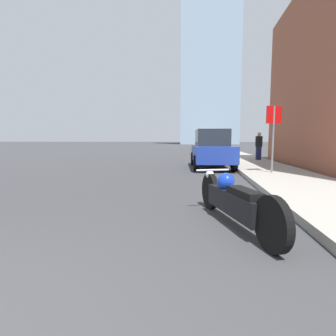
% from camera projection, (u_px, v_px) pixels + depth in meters
% --- Properties ---
extents(sidewalk, '(2.53, 240.00, 0.15)m').
position_uv_depth(sidewalk, '(218.00, 148.00, 39.81)').
color(sidewalk, '#9E998E').
rests_on(sidewalk, ground_plane).
extents(distant_tower, '(17.90, 17.90, 75.20)m').
position_uv_depth(distant_tower, '(211.00, 28.00, 84.72)').
color(distant_tower, '#8CA5BC').
rests_on(distant_tower, ground_plane).
extents(motorcycle, '(1.05, 2.56, 0.77)m').
position_uv_depth(motorcycle, '(233.00, 200.00, 3.97)').
color(motorcycle, black).
rests_on(motorcycle, ground_plane).
extents(parked_car_blue, '(2.01, 4.33, 1.77)m').
position_uv_depth(parked_car_blue, '(212.00, 149.00, 12.08)').
color(parked_car_blue, '#1E3899').
rests_on(parked_car_blue, ground_plane).
extents(parked_car_silver, '(1.85, 4.44, 1.53)m').
position_uv_depth(parked_car_silver, '(205.00, 146.00, 24.25)').
color(parked_car_silver, '#BCBCC1').
rests_on(parked_car_silver, ground_plane).
extents(parked_car_red, '(2.12, 4.04, 1.75)m').
position_uv_depth(parked_car_red, '(204.00, 143.00, 34.97)').
color(parked_car_red, red).
rests_on(parked_car_red, ground_plane).
extents(stop_sign, '(0.57, 0.26, 2.31)m').
position_uv_depth(stop_sign, '(273.00, 128.00, 9.11)').
color(stop_sign, slate).
rests_on(stop_sign, sidewalk).
extents(pedestrian, '(0.36, 0.22, 1.59)m').
position_uv_depth(pedestrian, '(259.00, 146.00, 15.19)').
color(pedestrian, '#1E2347').
rests_on(pedestrian, sidewalk).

